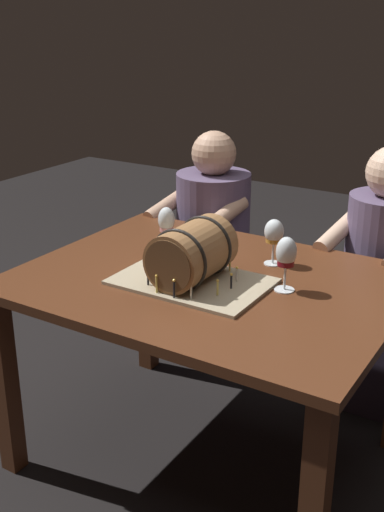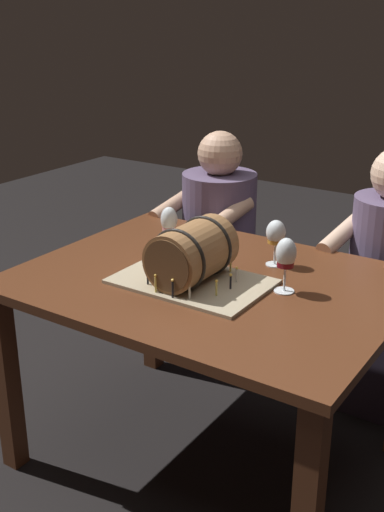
# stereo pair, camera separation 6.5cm
# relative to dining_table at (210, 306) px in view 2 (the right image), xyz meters

# --- Properties ---
(ground_plane) EXTENTS (8.00, 8.00, 0.00)m
(ground_plane) POSITION_rel_dining_table_xyz_m (0.00, 0.00, -0.65)
(ground_plane) COLOR black
(dining_table) EXTENTS (1.31, 1.01, 0.76)m
(dining_table) POSITION_rel_dining_table_xyz_m (0.00, 0.00, 0.00)
(dining_table) COLOR #562D19
(dining_table) RESTS_ON ground
(barrel_cake) EXTENTS (0.52, 0.35, 0.22)m
(barrel_cake) POSITION_rel_dining_table_xyz_m (-0.03, -0.07, 0.20)
(barrel_cake) COLOR tan
(barrel_cake) RESTS_ON dining_table
(wine_glass_amber) EXTENTS (0.07, 0.07, 0.17)m
(wine_glass_amber) POSITION_rel_dining_table_xyz_m (0.13, 0.24, 0.23)
(wine_glass_amber) COLOR white
(wine_glass_amber) RESTS_ON dining_table
(wine_glass_rose) EXTENTS (0.06, 0.06, 0.18)m
(wine_glass_rose) POSITION_rel_dining_table_xyz_m (-0.28, 0.14, 0.23)
(wine_glass_rose) COLOR white
(wine_glass_rose) RESTS_ON dining_table
(wine_glass_red) EXTENTS (0.07, 0.07, 0.19)m
(wine_glass_red) POSITION_rel_dining_table_xyz_m (0.27, 0.04, 0.23)
(wine_glass_red) COLOR white
(wine_glass_red) RESTS_ON dining_table
(person_seated_left) EXTENTS (0.42, 0.51, 1.13)m
(person_seated_left) POSITION_rel_dining_table_xyz_m (-0.41, 0.73, -0.12)
(person_seated_left) COLOR #372D40
(person_seated_left) RESTS_ON ground
(person_seated_right) EXTENTS (0.40, 0.49, 1.14)m
(person_seated_right) POSITION_rel_dining_table_xyz_m (0.41, 0.73, -0.13)
(person_seated_right) COLOR #372D40
(person_seated_right) RESTS_ON ground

